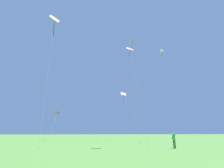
# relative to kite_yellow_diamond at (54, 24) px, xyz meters

# --- Properties ---
(kite_yellow_diamond) EXTENTS (1.57, 5.98, 19.32)m
(kite_yellow_diamond) POSITION_rel_kite_yellow_diamond_xyz_m (0.00, 0.00, 0.00)
(kite_yellow_diamond) COLOR yellow
(kite_yellow_diamond) RESTS_ON ground_plane
(kite_red_high) EXTENTS (1.13, 5.87, 14.41)m
(kite_red_high) POSITION_rel_kite_yellow_diamond_xyz_m (11.54, -1.16, -4.45)
(kite_red_high) COLOR red
(kite_red_high) RESTS_ON ground_plane
(kite_orange_box) EXTENTS (1.05, 4.55, 27.53)m
(kite_orange_box) POSITION_rel_kite_yellow_diamond_xyz_m (18.10, 18.12, 8.87)
(kite_orange_box) COLOR orange
(kite_orange_box) RESTS_ON ground_plane
(kite_pink_low) EXTENTS (3.48, 10.00, 12.61)m
(kite_pink_low) POSITION_rel_kite_yellow_diamond_xyz_m (16.15, 21.14, -6.28)
(kite_pink_low) COLOR pink
(kite_pink_low) RESTS_ON ground_plane
(kite_white_distant) EXTENTS (4.44, 7.82, 20.75)m
(kite_white_distant) POSITION_rel_kite_yellow_diamond_xyz_m (22.29, 9.83, 2.54)
(kite_white_distant) COLOR white
(kite_white_distant) RESTS_ON ground_plane
(kite_black_large) EXTENTS (1.50, 7.19, 7.54)m
(kite_black_large) POSITION_rel_kite_yellow_diamond_xyz_m (-1.44, 22.00, -11.16)
(kite_black_large) COLOR black
(kite_black_large) RESTS_ON ground_plane
(person_in_blue_jacket) EXTENTS (0.32, 0.53, 1.71)m
(person_in_blue_jacket) POSITION_rel_kite_yellow_diamond_xyz_m (15.34, -4.58, -16.56)
(person_in_blue_jacket) COLOR black
(person_in_blue_jacket) RESTS_ON ground_plane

